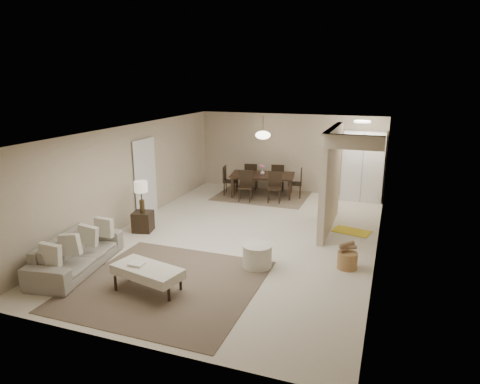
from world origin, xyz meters
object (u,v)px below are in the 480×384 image
at_px(side_table, 143,222).
at_px(round_pouf, 257,256).
at_px(pantry_cabinet, 363,166).
at_px(ottoman_bench, 147,272).
at_px(wicker_basket, 347,260).
at_px(sofa, 77,253).
at_px(dining_table, 262,185).

height_order(side_table, round_pouf, side_table).
relative_size(pantry_cabinet, side_table, 4.31).
xyz_separation_m(pantry_cabinet, ottoman_bench, (-3.03, -7.21, -0.69)).
bearing_deg(wicker_basket, side_table, 174.69).
bearing_deg(sofa, round_pouf, -77.75).
xyz_separation_m(sofa, round_pouf, (3.27, 1.27, -0.09)).
bearing_deg(wicker_basket, ottoman_bench, -146.32).
height_order(pantry_cabinet, side_table, pantry_cabinet).
xyz_separation_m(pantry_cabinet, side_table, (-4.75, -4.63, -0.81)).
bearing_deg(dining_table, pantry_cabinet, 0.98).
relative_size(ottoman_bench, dining_table, 0.69).
bearing_deg(round_pouf, side_table, 162.77).
bearing_deg(pantry_cabinet, sofa, -124.79).
bearing_deg(round_pouf, sofa, -158.74).
bearing_deg(round_pouf, pantry_cabinet, 74.84).
height_order(wicker_basket, dining_table, dining_table).
xyz_separation_m(wicker_basket, dining_table, (-3.11, 4.49, 0.18)).
xyz_separation_m(round_pouf, dining_table, (-1.44, 5.03, 0.11)).
relative_size(pantry_cabinet, ottoman_bench, 1.55).
bearing_deg(pantry_cabinet, round_pouf, -105.16).
xyz_separation_m(side_table, round_pouf, (3.22, -1.00, -0.01)).
bearing_deg(pantry_cabinet, wicker_basket, -88.32).
bearing_deg(side_table, round_pouf, -17.23).
bearing_deg(dining_table, side_table, -124.37).
height_order(round_pouf, dining_table, dining_table).
distance_m(pantry_cabinet, wicker_basket, 5.17).
relative_size(side_table, wicker_basket, 1.25).
distance_m(ottoman_bench, side_table, 3.10).
height_order(pantry_cabinet, ottoman_bench, pantry_cabinet).
xyz_separation_m(side_table, dining_table, (1.79, 4.03, 0.10)).
xyz_separation_m(sofa, wicker_basket, (4.95, 1.82, -0.16)).
xyz_separation_m(ottoman_bench, wicker_basket, (3.18, 2.12, -0.20)).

